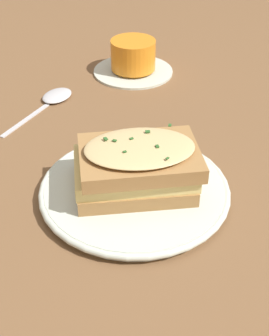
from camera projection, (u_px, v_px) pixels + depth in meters
name	position (u px, v px, depth m)	size (l,w,h in m)	color
ground_plane	(126.00, 205.00, 0.59)	(2.40, 2.40, 0.00)	brown
dinner_plate	(134.00, 190.00, 0.60)	(0.24, 0.24, 0.01)	silver
sandwich	(137.00, 166.00, 0.57)	(0.18, 0.15, 0.07)	#A37542
teacup_with_saucer	(133.00, 59.00, 0.88)	(0.15, 0.15, 0.06)	silver
spoon	(54.00, 98.00, 0.80)	(0.06, 0.18, 0.01)	silver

